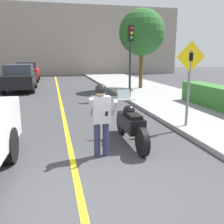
# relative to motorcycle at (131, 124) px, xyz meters

# --- Properties ---
(ground_plane) EXTENTS (80.00, 80.00, 0.00)m
(ground_plane) POSITION_rel_motorcycle_xyz_m (-0.96, -2.38, -0.52)
(ground_plane) COLOR #38383A
(sidewalk_curb) EXTENTS (4.40, 44.00, 0.14)m
(sidewalk_curb) POSITION_rel_motorcycle_xyz_m (3.84, 1.62, -0.45)
(sidewalk_curb) COLOR gray
(sidewalk_curb) RESTS_ON ground
(road_center_line) EXTENTS (0.12, 36.00, 0.01)m
(road_center_line) POSITION_rel_motorcycle_xyz_m (-1.56, 3.62, -0.51)
(road_center_line) COLOR yellow
(road_center_line) RESTS_ON ground
(building_backdrop) EXTENTS (28.00, 1.20, 7.67)m
(building_backdrop) POSITION_rel_motorcycle_xyz_m (-0.96, 23.62, 3.32)
(building_backdrop) COLOR gray
(building_backdrop) RESTS_ON ground
(motorcycle) EXTENTS (0.62, 2.39, 1.32)m
(motorcycle) POSITION_rel_motorcycle_xyz_m (0.00, 0.00, 0.00)
(motorcycle) COLOR black
(motorcycle) RESTS_ON ground
(person_biker) EXTENTS (0.59, 0.46, 1.65)m
(person_biker) POSITION_rel_motorcycle_xyz_m (-0.90, -0.67, 0.48)
(person_biker) COLOR #282D4C
(person_biker) RESTS_ON ground
(crossing_sign) EXTENTS (0.91, 0.08, 2.51)m
(crossing_sign) POSITION_rel_motorcycle_xyz_m (2.02, 0.74, 1.13)
(crossing_sign) COLOR slate
(crossing_sign) RESTS_ON sidewalk_curb
(traffic_light) EXTENTS (0.26, 0.30, 3.53)m
(traffic_light) POSITION_rel_motorcycle_xyz_m (1.98, 6.40, 2.08)
(traffic_light) COLOR #2D2D30
(traffic_light) RESTS_ON sidewalk_curb
(street_tree) EXTENTS (2.88, 2.88, 4.94)m
(street_tree) POSITION_rel_motorcycle_xyz_m (3.71, 9.55, 3.10)
(street_tree) COLOR brown
(street_tree) RESTS_ON sidewalk_curb
(parked_car_black) EXTENTS (1.88, 4.20, 1.68)m
(parked_car_black) POSITION_rel_motorcycle_xyz_m (-3.90, 10.86, 0.34)
(parked_car_black) COLOR black
(parked_car_black) RESTS_ON ground
(parked_car_red) EXTENTS (1.88, 4.20, 1.68)m
(parked_car_red) POSITION_rel_motorcycle_xyz_m (-3.95, 17.23, 0.34)
(parked_car_red) COLOR black
(parked_car_red) RESTS_ON ground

